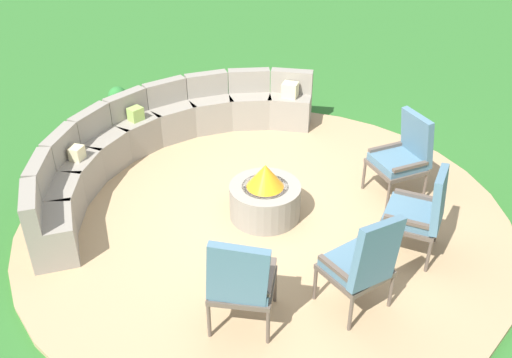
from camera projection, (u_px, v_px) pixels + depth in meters
The scene contains 9 objects.
ground_plane at pixel (265, 219), 6.75m from camera, with size 24.00×24.00×0.00m, color #2D6B28.
patio_circle at pixel (265, 217), 6.73m from camera, with size 5.65×5.65×0.06m, color tan.
fire_pit at pixel (265, 197), 6.57m from camera, with size 0.82×0.82×0.68m.
curved_stone_bench at pixel (158, 140), 7.59m from camera, with size 4.46×2.35×0.81m.
lounge_chair_front_left at pixel (241, 280), 4.99m from camera, with size 0.79×0.80×1.07m.
lounge_chair_front_right at pixel (363, 262), 5.16m from camera, with size 0.61×0.57×1.10m.
lounge_chair_back_left at pixel (421, 210), 5.87m from camera, with size 0.79×0.81×1.04m.
lounge_chair_back_right at pixel (404, 154), 6.81m from camera, with size 0.66×0.63×1.05m.
potted_plant_1 at pixel (119, 104), 8.69m from camera, with size 0.28×0.28×0.58m.
Camera 1 is at (-2.90, -4.58, 4.04)m, focal length 40.34 mm.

